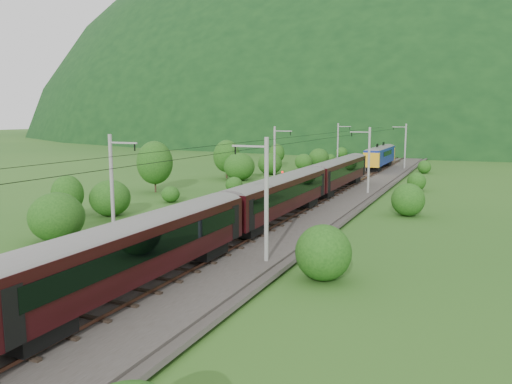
% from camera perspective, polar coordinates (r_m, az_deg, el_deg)
% --- Properties ---
extents(ground, '(600.00, 600.00, 0.00)m').
position_cam_1_polar(ground, '(35.59, -8.13, -7.07)').
color(ground, '#245119').
rests_on(ground, ground).
extents(railbed, '(14.00, 220.00, 0.30)m').
position_cam_1_polar(railbed, '(44.06, -1.18, -3.72)').
color(railbed, '#38332D').
rests_on(railbed, ground).
extents(track_left, '(2.40, 220.00, 0.27)m').
position_cam_1_polar(track_left, '(45.07, -3.94, -3.17)').
color(track_left, brown).
rests_on(track_left, railbed).
extents(track_right, '(2.40, 220.00, 0.27)m').
position_cam_1_polar(track_right, '(43.07, 1.72, -3.72)').
color(track_right, brown).
rests_on(track_right, railbed).
extents(catenary_left, '(2.54, 192.28, 8.00)m').
position_cam_1_polar(catenary_left, '(65.86, 2.19, 4.21)').
color(catenary_left, gray).
rests_on(catenary_left, railbed).
extents(catenary_right, '(2.54, 192.28, 8.00)m').
position_cam_1_polar(catenary_right, '(62.34, 12.71, 3.75)').
color(catenary_right, gray).
rests_on(catenary_right, railbed).
extents(overhead_wires, '(4.83, 198.00, 0.03)m').
position_cam_1_polar(overhead_wires, '(43.11, -1.20, 5.34)').
color(overhead_wires, black).
rests_on(overhead_wires, ground).
extents(mountain_main, '(504.00, 360.00, 244.00)m').
position_cam_1_polar(mountain_main, '(289.64, 20.61, 6.20)').
color(mountain_main, black).
rests_on(mountain_main, ground).
extents(mountain_ridge, '(336.00, 280.00, 132.00)m').
position_cam_1_polar(mountain_ridge, '(356.97, 1.33, 7.10)').
color(mountain_ridge, black).
rests_on(mountain_ridge, ground).
extents(train, '(2.68, 127.40, 4.64)m').
position_cam_1_polar(train, '(35.16, -3.41, -1.80)').
color(train, black).
rests_on(train, ground).
extents(hazard_post_near, '(0.16, 0.16, 1.52)m').
position_cam_1_polar(hazard_post_near, '(97.72, 13.22, 3.41)').
color(hazard_post_near, red).
rests_on(hazard_post_near, railbed).
extents(hazard_post_far, '(0.18, 0.18, 1.69)m').
position_cam_1_polar(hazard_post_far, '(84.08, 11.75, 2.70)').
color(hazard_post_far, red).
rests_on(hazard_post_far, railbed).
extents(signal, '(0.27, 0.27, 2.42)m').
position_cam_1_polar(signal, '(63.41, 3.02, 1.50)').
color(signal, black).
rests_on(signal, railbed).
extents(vegetation_left, '(14.09, 147.24, 6.53)m').
position_cam_1_polar(vegetation_left, '(57.69, -10.50, 1.24)').
color(vegetation_left, '#1B4612').
rests_on(vegetation_left, ground).
extents(vegetation_right, '(5.25, 101.88, 3.00)m').
position_cam_1_polar(vegetation_right, '(37.14, 12.16, -4.37)').
color(vegetation_right, '#1B4612').
rests_on(vegetation_right, ground).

